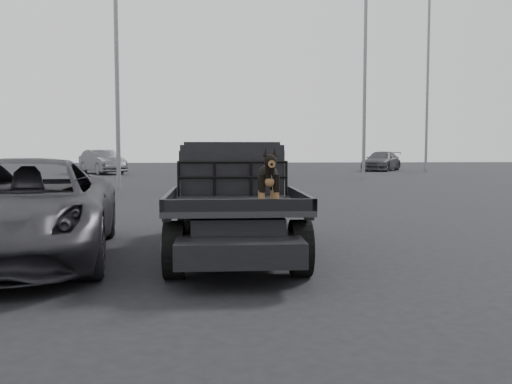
{
  "coord_description": "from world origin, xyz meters",
  "views": [
    {
      "loc": [
        -0.5,
        -6.86,
        1.7
      ],
      "look_at": [
        -0.02,
        -0.24,
        1.19
      ],
      "focal_mm": 40.0,
      "sensor_mm": 36.0,
      "label": 1
    }
  ],
  "objects": [
    {
      "name": "parked_suv",
      "position": [
        -3.4,
        1.93,
        0.77
      ],
      "size": [
        3.27,
        5.84,
        1.54
      ],
      "primitive_type": "imported",
      "rotation": [
        0.0,
        0.0,
        0.13
      ],
      "color": "#2E2D32",
      "rests_on": "ground"
    },
    {
      "name": "ground",
      "position": [
        0.0,
        0.0,
        0.0
      ],
      "size": [
        120.0,
        120.0,
        0.0
      ],
      "primitive_type": "plane",
      "color": "black",
      "rests_on": "ground"
    },
    {
      "name": "floodlight_mid",
      "position": [
        7.51,
        23.25,
        6.84
      ],
      "size": [
        1.08,
        0.28,
        12.49
      ],
      "color": "slate",
      "rests_on": "ground"
    },
    {
      "name": "distant_car_b",
      "position": [
        12.03,
        35.1,
        0.72
      ],
      "size": [
        4.35,
        5.25,
        1.44
      ],
      "primitive_type": "imported",
      "rotation": [
        0.0,
        0.0,
        -0.57
      ],
      "color": "#414145",
      "rests_on": "ground"
    },
    {
      "name": "dog",
      "position": [
        0.18,
        0.34,
        1.29
      ],
      "size": [
        0.32,
        0.6,
        0.74
      ],
      "primitive_type": null,
      "color": "black",
      "rests_on": "flatbed_ute"
    },
    {
      "name": "headache_rack",
      "position": [
        -0.2,
        2.42,
        1.2
      ],
      "size": [
        1.8,
        0.08,
        0.55
      ],
      "primitive_type": null,
      "color": "black",
      "rests_on": "flatbed_ute"
    },
    {
      "name": "floodlight_far",
      "position": [
        14.35,
        32.23,
        7.56
      ],
      "size": [
        1.08,
        0.28,
        13.92
      ],
      "color": "slate",
      "rests_on": "ground"
    },
    {
      "name": "flatbed_ute",
      "position": [
        -0.2,
        2.22,
        0.46
      ],
      "size": [
        2.0,
        5.4,
        0.92
      ],
      "primitive_type": null,
      "color": "black",
      "rests_on": "ground"
    },
    {
      "name": "distant_car_a",
      "position": [
        -7.84,
        31.3,
        0.79
      ],
      "size": [
        3.89,
        4.98,
        1.58
      ],
      "primitive_type": "imported",
      "rotation": [
        0.0,
        0.0,
        0.54
      ],
      "color": "#4C4C51",
      "rests_on": "ground"
    },
    {
      "name": "ute_cab",
      "position": [
        -0.2,
        3.17,
        1.36
      ],
      "size": [
        1.72,
        1.3,
        0.88
      ],
      "primitive_type": null,
      "color": "black",
      "rests_on": "flatbed_ute"
    }
  ]
}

